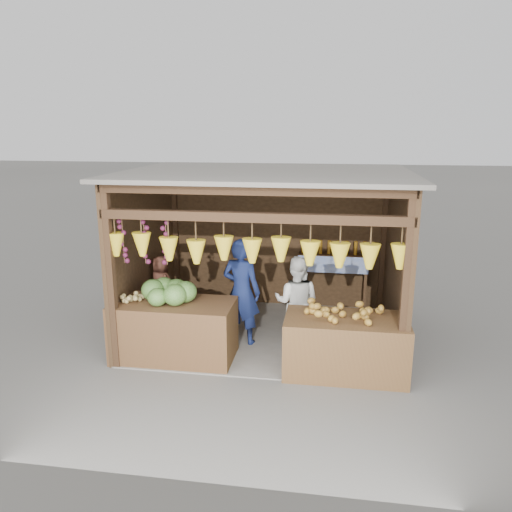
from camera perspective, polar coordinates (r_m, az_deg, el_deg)
The scene contains 12 objects.
ground at distance 8.28m, azimuth 1.14°, elevation -8.95°, with size 80.00×80.00×0.00m, color #514F49.
stall_structure at distance 7.73m, azimuth 0.91°, elevation 2.34°, with size 4.30×3.30×2.66m.
back_shelf at distance 9.14m, azimuth 8.78°, elevation -1.03°, with size 1.25×0.32×1.32m.
counter_left at distance 7.42m, azimuth -9.33°, elevation -8.39°, with size 1.74×0.85×0.87m, color #4E341A.
counter_right at distance 7.02m, azimuth 10.17°, elevation -10.07°, with size 1.65×0.85×0.81m, color #52321B.
stool at distance 8.64m, azimuth -10.65°, elevation -7.21°, with size 0.29×0.29×0.27m, color black.
man_standing at distance 7.69m, azimuth -1.68°, elevation -4.10°, with size 0.61×0.40×1.68m, color #141E4B.
woman_standing at distance 7.62m, azimuth 4.66°, elevation -5.28°, with size 0.70×0.55×1.45m, color white.
vendor_seated at distance 8.44m, azimuth -10.84°, elevation -3.27°, with size 0.48×0.31×0.98m, color #552E22.
melon_pile at distance 7.24m, azimuth -10.09°, elevation -3.98°, with size 1.00×0.50×0.32m, color #215215, non-canonical shape.
tanfruit_pile at distance 7.41m, azimuth -13.99°, elevation -4.55°, with size 0.34×0.40×0.13m, color #9A7C47, non-canonical shape.
mango_pile at distance 6.83m, azimuth 10.62°, elevation -6.14°, with size 1.40×0.64×0.22m, color #C3411A, non-canonical shape.
Camera 1 is at (0.99, -7.53, 3.29)m, focal length 35.00 mm.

